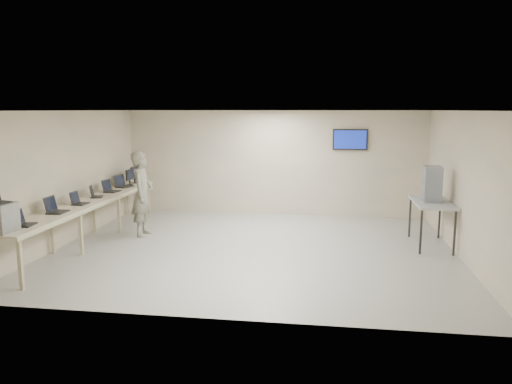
# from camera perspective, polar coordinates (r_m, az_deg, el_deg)

# --- Properties ---
(room) EXTENTS (8.01, 7.01, 2.81)m
(room) POSITION_cam_1_polar(r_m,az_deg,el_deg) (10.03, 0.07, 1.33)
(room) COLOR #A5A393
(room) RESTS_ON ground
(workbench) EXTENTS (0.76, 6.00, 0.90)m
(workbench) POSITION_cam_1_polar(r_m,az_deg,el_deg) (11.18, -18.68, -1.37)
(workbench) COLOR beige
(workbench) RESTS_ON ground
(equipment_box) EXTENTS (0.41, 0.46, 0.46)m
(equipment_box) POSITION_cam_1_polar(r_m,az_deg,el_deg) (8.85, -27.19, -2.65)
(equipment_box) COLOR gray
(equipment_box) RESTS_ON workbench
(laptop_0) EXTENTS (0.32, 0.37, 0.27)m
(laptop_0) POSITION_cam_1_polar(r_m,az_deg,el_deg) (9.23, -25.11, -3.06)
(laptop_0) COLOR black
(laptop_0) RESTS_ON workbench
(laptop_1) EXTENTS (0.33, 0.40, 0.31)m
(laptop_1) POSITION_cam_1_polar(r_m,az_deg,el_deg) (10.13, -22.01, -1.76)
(laptop_1) COLOR black
(laptop_1) RESTS_ON workbench
(laptop_2) EXTENTS (0.28, 0.34, 0.26)m
(laptop_2) POSITION_cam_1_polar(r_m,az_deg,el_deg) (10.85, -19.68, -0.97)
(laptop_2) COLOR black
(laptop_2) RESTS_ON workbench
(laptop_3) EXTENTS (0.37, 0.39, 0.26)m
(laptop_3) POSITION_cam_1_polar(r_m,az_deg,el_deg) (11.61, -17.95, -0.23)
(laptop_3) COLOR black
(laptop_3) RESTS_ON workbench
(laptop_4) EXTENTS (0.35, 0.41, 0.29)m
(laptop_4) POSITION_cam_1_polar(r_m,az_deg,el_deg) (12.25, -16.34, 0.36)
(laptop_4) COLOR black
(laptop_4) RESTS_ON workbench
(laptop_5) EXTENTS (0.44, 0.47, 0.31)m
(laptop_5) POSITION_cam_1_polar(r_m,az_deg,el_deg) (12.91, -15.02, 0.89)
(laptop_5) COLOR black
(laptop_5) RESTS_ON workbench
(monitor_near) EXTENTS (0.18, 0.41, 0.40)m
(monitor_near) POSITION_cam_1_polar(r_m,az_deg,el_deg) (13.22, -14.25, 1.84)
(monitor_near) COLOR black
(monitor_near) RESTS_ON workbench
(monitor_far) EXTENTS (0.20, 0.45, 0.44)m
(monitor_far) POSITION_cam_1_polar(r_m,az_deg,el_deg) (13.53, -13.71, 2.12)
(monitor_far) COLOR black
(monitor_far) RESTS_ON workbench
(soldier) EXTENTS (0.50, 0.73, 1.91)m
(soldier) POSITION_cam_1_polar(r_m,az_deg,el_deg) (11.47, -12.86, -0.19)
(soldier) COLOR slate
(soldier) RESTS_ON ground
(side_table) EXTENTS (0.73, 1.57, 0.94)m
(side_table) POSITION_cam_1_polar(r_m,az_deg,el_deg) (10.95, 19.46, -1.39)
(side_table) COLOR #9A9C9E
(side_table) RESTS_ON ground
(storage_bins) EXTENTS (0.35, 0.39, 0.74)m
(storage_bins) POSITION_cam_1_polar(r_m,az_deg,el_deg) (10.88, 19.48, 0.88)
(storage_bins) COLOR gray
(storage_bins) RESTS_ON side_table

